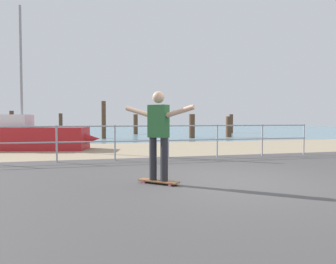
# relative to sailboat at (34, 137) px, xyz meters

# --- Properties ---
(ground_plane) EXTENTS (24.00, 10.00, 0.04)m
(ground_plane) POSITION_rel_sailboat_xyz_m (4.68, -8.68, -0.53)
(ground_plane) COLOR #474444
(ground_plane) RESTS_ON ground
(beach_strip) EXTENTS (24.00, 6.00, 0.04)m
(beach_strip) POSITION_rel_sailboat_xyz_m (4.68, -0.68, -0.53)
(beach_strip) COLOR tan
(beach_strip) RESTS_ON ground
(sea_surface) EXTENTS (72.00, 50.00, 0.04)m
(sea_surface) POSITION_rel_sailboat_xyz_m (4.68, 27.32, -0.53)
(sea_surface) COLOR slate
(sea_surface) RESTS_ON ground
(railing_fence) EXTENTS (11.28, 0.05, 1.05)m
(railing_fence) POSITION_rel_sailboat_xyz_m (3.62, -4.08, 0.17)
(railing_fence) COLOR #9EA0A5
(railing_fence) RESTS_ON ground
(sailboat) EXTENTS (5.07, 2.39, 5.64)m
(sailboat) POSITION_rel_sailboat_xyz_m (0.00, 0.00, 0.00)
(sailboat) COLOR #B21E23
(sailboat) RESTS_ON ground
(skateboard) EXTENTS (0.72, 0.69, 0.08)m
(skateboard) POSITION_rel_sailboat_xyz_m (3.31, -7.61, -0.46)
(skateboard) COLOR brown
(skateboard) RESTS_ON ground
(skateboarder) EXTENTS (1.12, 1.05, 1.65)m
(skateboarder) POSITION_rel_sailboat_xyz_m (3.31, -7.61, 0.49)
(skateboarder) COLOR #26262B
(skateboarder) RESTS_ON skateboard
(groyne_post_0) EXTENTS (0.26, 0.26, 1.74)m
(groyne_post_0) POSITION_rel_sailboat_xyz_m (-2.50, 7.98, 0.35)
(groyne_post_0) COLOR #513826
(groyne_post_0) RESTS_ON ground
(groyne_post_1) EXTENTS (0.26, 0.26, 1.62)m
(groyne_post_1) POSITION_rel_sailboat_xyz_m (0.26, 9.52, 0.29)
(groyne_post_1) COLOR #513826
(groyne_post_1) RESTS_ON ground
(groyne_post_2) EXTENTS (0.27, 0.27, 2.34)m
(groyne_post_2) POSITION_rel_sailboat_xyz_m (3.03, 6.43, 0.64)
(groyne_post_2) COLOR #513826
(groyne_post_2) RESTS_ON ground
(groyne_post_3) EXTENTS (0.35, 0.35, 1.61)m
(groyne_post_3) POSITION_rel_sailboat_xyz_m (5.80, 11.59, 0.28)
(groyne_post_3) COLOR #513826
(groyne_post_3) RESTS_ON ground
(groyne_post_4) EXTENTS (0.38, 0.38, 1.54)m
(groyne_post_4) POSITION_rel_sailboat_xyz_m (8.57, 5.77, 0.25)
(groyne_post_4) COLOR #513826
(groyne_post_4) RESTS_ON ground
(groyne_post_5) EXTENTS (0.39, 0.39, 1.41)m
(groyne_post_5) POSITION_rel_sailboat_xyz_m (11.34, 6.17, 0.18)
(groyne_post_5) COLOR #513826
(groyne_post_5) RESTS_ON ground
(groyne_post_6) EXTENTS (0.34, 0.34, 1.65)m
(groyne_post_6) POSITION_rel_sailboat_xyz_m (14.10, 11.47, 0.30)
(groyne_post_6) COLOR #513826
(groyne_post_6) RESTS_ON ground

